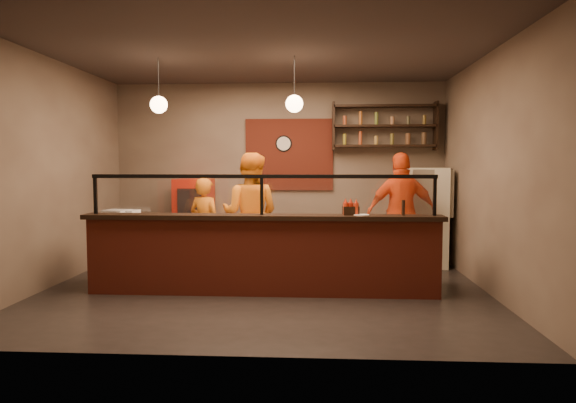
# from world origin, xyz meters

# --- Properties ---
(floor) EXTENTS (6.00, 6.00, 0.00)m
(floor) POSITION_xyz_m (0.00, 0.00, 0.00)
(floor) COLOR black
(floor) RESTS_ON ground
(ceiling) EXTENTS (6.00, 6.00, 0.00)m
(ceiling) POSITION_xyz_m (0.00, 0.00, 3.20)
(ceiling) COLOR #3B312D
(ceiling) RESTS_ON wall_back
(wall_back) EXTENTS (6.00, 0.00, 6.00)m
(wall_back) POSITION_xyz_m (0.00, 2.50, 1.60)
(wall_back) COLOR #766756
(wall_back) RESTS_ON floor
(wall_left) EXTENTS (0.00, 5.00, 5.00)m
(wall_left) POSITION_xyz_m (-3.00, 0.00, 1.60)
(wall_left) COLOR #766756
(wall_left) RESTS_ON floor
(wall_right) EXTENTS (0.00, 5.00, 5.00)m
(wall_right) POSITION_xyz_m (3.00, 0.00, 1.60)
(wall_right) COLOR #766756
(wall_right) RESTS_ON floor
(wall_front) EXTENTS (6.00, 0.00, 6.00)m
(wall_front) POSITION_xyz_m (0.00, -2.50, 1.60)
(wall_front) COLOR #766756
(wall_front) RESTS_ON floor
(brick_patch) EXTENTS (1.60, 0.04, 1.30)m
(brick_patch) POSITION_xyz_m (0.20, 2.47, 1.90)
(brick_patch) COLOR maroon
(brick_patch) RESTS_ON wall_back
(service_counter) EXTENTS (4.60, 0.25, 1.00)m
(service_counter) POSITION_xyz_m (0.00, -0.30, 0.50)
(service_counter) COLOR maroon
(service_counter) RESTS_ON floor
(counter_ledge) EXTENTS (4.70, 0.37, 0.06)m
(counter_ledge) POSITION_xyz_m (0.00, -0.30, 1.03)
(counter_ledge) COLOR black
(counter_ledge) RESTS_ON service_counter
(worktop_cabinet) EXTENTS (4.60, 0.75, 0.85)m
(worktop_cabinet) POSITION_xyz_m (0.00, 0.20, 0.42)
(worktop_cabinet) COLOR gray
(worktop_cabinet) RESTS_ON floor
(worktop) EXTENTS (4.60, 0.75, 0.05)m
(worktop) POSITION_xyz_m (0.00, 0.20, 0.88)
(worktop) COLOR silver
(worktop) RESTS_ON worktop_cabinet
(sneeze_guard) EXTENTS (4.50, 0.05, 0.52)m
(sneeze_guard) POSITION_xyz_m (0.00, -0.30, 1.37)
(sneeze_guard) COLOR white
(sneeze_guard) RESTS_ON counter_ledge
(wall_shelving) EXTENTS (1.84, 0.28, 0.85)m
(wall_shelving) POSITION_xyz_m (1.90, 2.32, 2.40)
(wall_shelving) COLOR black
(wall_shelving) RESTS_ON wall_back
(wall_clock) EXTENTS (0.30, 0.04, 0.30)m
(wall_clock) POSITION_xyz_m (0.10, 2.46, 2.10)
(wall_clock) COLOR black
(wall_clock) RESTS_ON wall_back
(pendant_left) EXTENTS (0.24, 0.24, 0.77)m
(pendant_left) POSITION_xyz_m (-1.50, 0.20, 2.55)
(pendant_left) COLOR black
(pendant_left) RESTS_ON ceiling
(pendant_right) EXTENTS (0.24, 0.24, 0.77)m
(pendant_right) POSITION_xyz_m (0.40, 0.20, 2.55)
(pendant_right) COLOR black
(pendant_right) RESTS_ON ceiling
(cook_left) EXTENTS (0.65, 0.56, 1.51)m
(cook_left) POSITION_xyz_m (-1.05, 1.02, 0.76)
(cook_left) COLOR #C86712
(cook_left) RESTS_ON floor
(cook_mid) EXTENTS (1.03, 0.87, 1.90)m
(cook_mid) POSITION_xyz_m (-0.32, 0.94, 0.95)
(cook_mid) COLOR orange
(cook_mid) RESTS_ON floor
(cook_right) EXTENTS (1.17, 0.60, 1.91)m
(cook_right) POSITION_xyz_m (2.05, 1.20, 0.95)
(cook_right) COLOR #E64615
(cook_right) RESTS_ON floor
(fridge) EXTENTS (0.83, 0.79, 1.66)m
(fridge) POSITION_xyz_m (2.60, 1.85, 0.83)
(fridge) COLOR beige
(fridge) RESTS_ON floor
(red_cooler) EXTENTS (0.66, 0.61, 1.46)m
(red_cooler) POSITION_xyz_m (-1.50, 2.15, 0.73)
(red_cooler) COLOR #B0190B
(red_cooler) RESTS_ON floor
(pizza_dough) EXTENTS (0.63, 0.63, 0.01)m
(pizza_dough) POSITION_xyz_m (0.27, 0.07, 0.91)
(pizza_dough) COLOR white
(pizza_dough) RESTS_ON worktop
(prep_tub_a) EXTENTS (0.40, 0.35, 0.17)m
(prep_tub_a) POSITION_xyz_m (-2.15, 0.23, 0.98)
(prep_tub_a) COLOR silver
(prep_tub_a) RESTS_ON worktop
(prep_tub_b) EXTENTS (0.36, 0.30, 0.16)m
(prep_tub_b) POSITION_xyz_m (-2.03, 0.29, 0.98)
(prep_tub_b) COLOR silver
(prep_tub_b) RESTS_ON worktop
(prep_tub_c) EXTENTS (0.29, 0.25, 0.13)m
(prep_tub_c) POSITION_xyz_m (-1.92, -0.04, 0.97)
(prep_tub_c) COLOR silver
(prep_tub_c) RESTS_ON worktop
(rolling_pin) EXTENTS (0.31, 0.25, 0.06)m
(rolling_pin) POSITION_xyz_m (-1.03, 0.36, 0.93)
(rolling_pin) COLOR yellow
(rolling_pin) RESTS_ON worktop
(condiment_caddy) EXTENTS (0.22, 0.18, 0.11)m
(condiment_caddy) POSITION_xyz_m (1.16, -0.25, 1.12)
(condiment_caddy) COLOR black
(condiment_caddy) RESTS_ON counter_ledge
(pepper_mill) EXTENTS (0.05, 0.05, 0.20)m
(pepper_mill) POSITION_xyz_m (1.83, -0.30, 1.16)
(pepper_mill) COLOR black
(pepper_mill) RESTS_ON counter_ledge
(small_plate) EXTENTS (0.25, 0.25, 0.01)m
(small_plate) POSITION_xyz_m (1.29, -0.32, 1.07)
(small_plate) COLOR white
(small_plate) RESTS_ON counter_ledge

